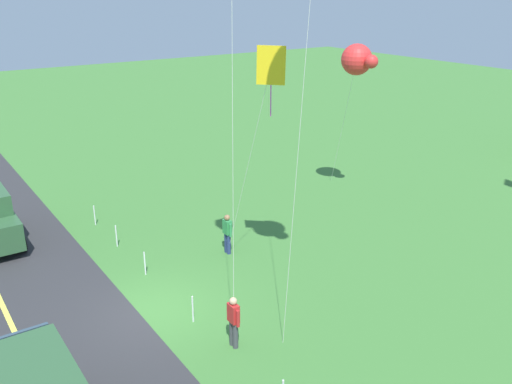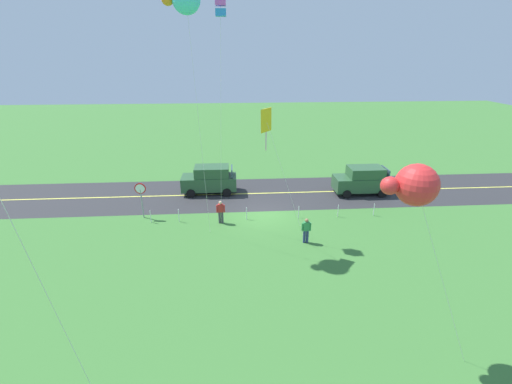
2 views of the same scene
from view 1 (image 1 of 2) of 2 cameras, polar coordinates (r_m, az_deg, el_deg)
ground_plane at (r=18.35m, az=-10.33°, el=-12.10°), size 120.00×120.00×0.10m
asphalt_road at (r=17.45m, az=-22.79°, el=-15.24°), size 120.00×7.00×0.00m
road_centre_stripe at (r=17.45m, az=-22.80°, el=-15.23°), size 120.00×0.16×0.00m
person_adult_near at (r=16.03m, az=-2.34°, el=-13.12°), size 0.58×0.22×1.60m
person_adult_companion at (r=21.25m, az=-2.98°, el=-4.21°), size 0.58×0.22×1.60m
kite_blue_mid at (r=17.53m, az=1.50°, el=12.54°), size 2.82×0.73×8.06m
kite_yellow_high at (r=25.68m, az=10.49°, el=13.32°), size 3.68×1.80×7.38m
fence_post_0 at (r=24.86m, az=-16.36°, el=-2.33°), size 0.05×0.05×0.90m
fence_post_1 at (r=22.60m, az=-14.25°, el=-4.45°), size 0.05×0.05×0.90m
fence_post_2 at (r=20.25m, az=-11.43°, el=-7.25°), size 0.05×0.05×0.90m
fence_post_3 at (r=17.38m, az=-6.56°, el=-11.95°), size 0.05×0.05×0.90m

